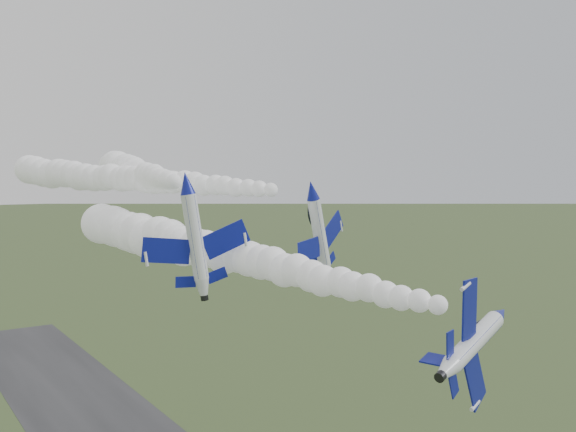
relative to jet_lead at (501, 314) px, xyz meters
name	(u,v)px	position (x,y,z in m)	size (l,w,h in m)	color
jet_lead	(501,314)	(0.00, 0.00, 0.00)	(5.43, 12.56, 10.32)	white
smoke_trail_jet_lead	(232,256)	(-8.62, 31.38, 2.19)	(5.80, 59.47, 5.80)	white
jet_pair_left	(187,183)	(-15.38, 28.91, 10.84)	(11.97, 14.23, 3.76)	white
smoke_trail_jet_pair_left	(136,172)	(-7.97, 64.34, 12.13)	(5.59, 65.30, 5.59)	white
jet_pair_right	(313,190)	(0.90, 28.44, 9.85)	(10.77, 12.97, 4.44)	white
smoke_trail_jet_pair_right	(133,179)	(-10.93, 57.84, 11.00)	(4.93, 56.21, 4.93)	white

